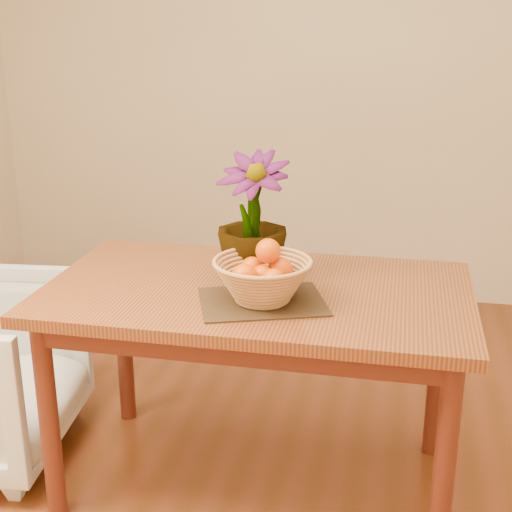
# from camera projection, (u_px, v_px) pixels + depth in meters

# --- Properties ---
(wall_back) EXTENTS (4.00, 0.02, 2.70)m
(wall_back) POSITION_uv_depth(u_px,v_px,m) (328.00, 65.00, 3.97)
(wall_back) COLOR beige
(wall_back) RESTS_ON floor
(table) EXTENTS (1.40, 0.80, 0.75)m
(table) POSITION_uv_depth(u_px,v_px,m) (257.00, 312.00, 2.38)
(table) COLOR brown
(table) RESTS_ON floor
(placemat) EXTENTS (0.46, 0.40, 0.01)m
(placemat) POSITION_uv_depth(u_px,v_px,m) (262.00, 302.00, 2.22)
(placemat) COLOR #352313
(placemat) RESTS_ON table
(wicker_basket) EXTENTS (0.31, 0.31, 0.13)m
(wicker_basket) POSITION_uv_depth(u_px,v_px,m) (262.00, 282.00, 2.20)
(wicker_basket) COLOR tan
(wicker_basket) RESTS_ON placemat
(orange_pile) EXTENTS (0.18, 0.17, 0.14)m
(orange_pile) POSITION_uv_depth(u_px,v_px,m) (264.00, 269.00, 2.19)
(orange_pile) COLOR #DA4E03
(orange_pile) RESTS_ON wicker_basket
(potted_plant) EXTENTS (0.26, 0.26, 0.43)m
(potted_plant) POSITION_uv_depth(u_px,v_px,m) (252.00, 218.00, 2.36)
(potted_plant) COLOR #154112
(potted_plant) RESTS_ON table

